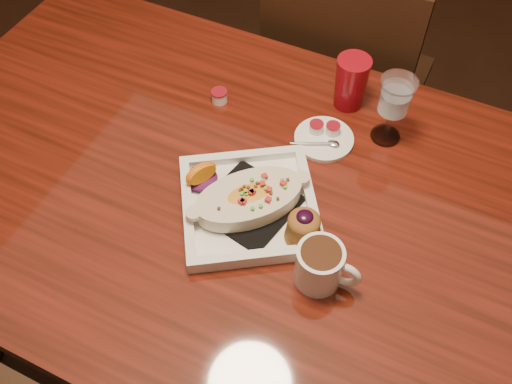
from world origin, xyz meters
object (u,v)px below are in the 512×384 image
at_px(plate, 254,204).
at_px(red_tumbler, 351,83).
at_px(saucer, 323,137).
at_px(table, 246,221).
at_px(goblet, 395,100).
at_px(chair_far, 342,85).
at_px(coffee_mug, 321,265).

distance_m(plate, red_tumbler, 0.36).
bearing_deg(saucer, table, -113.72).
bearing_deg(saucer, plate, -102.32).
bearing_deg(plate, red_tumbler, 47.49).
height_order(goblet, saucer, goblet).
height_order(chair_far, coffee_mug, chair_far).
bearing_deg(chair_far, goblet, 118.76).
relative_size(chair_far, plate, 2.70).
relative_size(coffee_mug, red_tumbler, 0.96).
height_order(coffee_mug, red_tumbler, red_tumbler).
bearing_deg(saucer, chair_far, 101.28).
bearing_deg(goblet, coffee_mug, -90.45).
bearing_deg(goblet, table, -127.65).
relative_size(chair_far, goblet, 6.02).
relative_size(chair_far, red_tumbler, 7.65).
distance_m(table, coffee_mug, 0.27).
xyz_separation_m(chair_far, red_tumbler, (0.10, -0.31, 0.30)).
xyz_separation_m(coffee_mug, goblet, (0.00, 0.37, 0.06)).
distance_m(chair_far, plate, 0.72).
xyz_separation_m(table, red_tumbler, (0.10, 0.32, 0.16)).
bearing_deg(coffee_mug, saucer, 107.29).
distance_m(chair_far, goblet, 0.55).
height_order(plate, red_tumbler, red_tumbler).
bearing_deg(goblet, red_tumbler, 150.92).
bearing_deg(chair_far, red_tumbler, 107.26).
bearing_deg(table, red_tumbler, 73.33).
bearing_deg(table, saucer, 66.28).
height_order(chair_far, goblet, chair_far).
xyz_separation_m(table, chair_far, (-0.00, 0.63, -0.15)).
distance_m(plate, coffee_mug, 0.18).
xyz_separation_m(saucer, red_tumbler, (0.01, 0.12, 0.05)).
height_order(saucer, red_tumbler, red_tumbler).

